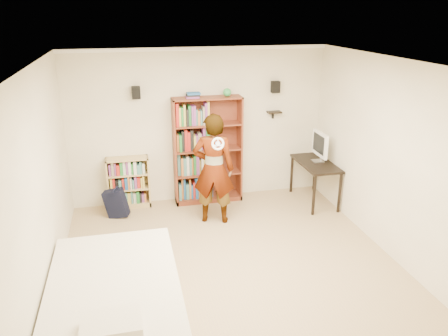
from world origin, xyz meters
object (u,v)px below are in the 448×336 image
(tall_bookshelf, at_px, (208,151))
(daybed, at_px, (115,295))
(low_bookshelf, at_px, (129,183))
(computer_desk, at_px, (314,182))
(person, at_px, (214,169))

(tall_bookshelf, distance_m, daybed, 3.45)
(low_bookshelf, relative_size, computer_desk, 0.82)
(low_bookshelf, bearing_deg, computer_desk, -9.28)
(tall_bookshelf, relative_size, low_bookshelf, 2.09)
(low_bookshelf, relative_size, person, 0.50)
(low_bookshelf, xyz_separation_m, daybed, (-0.23, -3.01, -0.13))
(low_bookshelf, height_order, person, person)
(low_bookshelf, distance_m, daybed, 3.02)
(daybed, bearing_deg, low_bookshelf, 85.58)
(computer_desk, distance_m, daybed, 4.27)
(tall_bookshelf, xyz_separation_m, daybed, (-1.63, -2.97, -0.62))
(daybed, xyz_separation_m, person, (1.56, 2.15, 0.58))
(low_bookshelf, bearing_deg, tall_bookshelf, -1.58)
(computer_desk, bearing_deg, tall_bookshelf, 165.08)
(tall_bookshelf, relative_size, daybed, 0.86)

